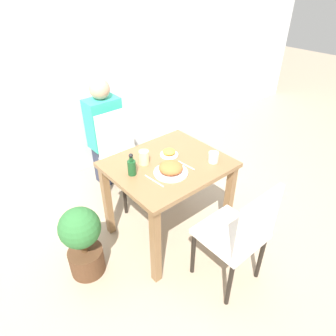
{
  "coord_description": "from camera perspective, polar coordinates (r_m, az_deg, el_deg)",
  "views": [
    {
      "loc": [
        -1.29,
        -1.53,
        2.04
      ],
      "look_at": [
        0.0,
        0.0,
        0.7
      ],
      "focal_mm": 32.0,
      "sensor_mm": 36.0,
      "label": 1
    }
  ],
  "objects": [
    {
      "name": "chair_near",
      "position": [
        2.17,
        13.58,
        -11.93
      ],
      "size": [
        0.42,
        0.42,
        0.91
      ],
      "rotation": [
        0.0,
        0.0,
        3.14
      ],
      "color": "silver",
      "rests_on": "ground_plane"
    },
    {
      "name": "dining_table",
      "position": [
        2.45,
        0.0,
        -1.48
      ],
      "size": [
        0.91,
        0.78,
        0.75
      ],
      "color": "olive",
      "rests_on": "ground_plane"
    },
    {
      "name": "side_plate",
      "position": [
        2.47,
        0.21,
        2.92
      ],
      "size": [
        0.15,
        0.15,
        0.06
      ],
      "color": "white",
      "rests_on": "dining_table"
    },
    {
      "name": "food_plate",
      "position": [
        2.24,
        0.54,
        -0.13
      ],
      "size": [
        0.26,
        0.26,
        0.09
      ],
      "color": "white",
      "rests_on": "dining_table"
    },
    {
      "name": "juice_glass",
      "position": [
        2.35,
        -4.61,
        2.03
      ],
      "size": [
        0.08,
        0.08,
        0.11
      ],
      "color": "beige",
      "rests_on": "dining_table"
    },
    {
      "name": "wall_back",
      "position": [
        3.36,
        -17.57,
        19.58
      ],
      "size": [
        8.0,
        0.05,
        2.6
      ],
      "color": "silver",
      "rests_on": "ground_plane"
    },
    {
      "name": "potted_plant_left",
      "position": [
        2.4,
        -16.0,
        -13.04
      ],
      "size": [
        0.31,
        0.31,
        0.62
      ],
      "color": "#51331E",
      "rests_on": "ground_plane"
    },
    {
      "name": "ground_plane",
      "position": [
        2.86,
        0.0,
        -11.79
      ],
      "size": [
        16.0,
        16.0,
        0.0
      ],
      "primitive_type": "plane",
      "color": "tan"
    },
    {
      "name": "drink_cup",
      "position": [
        2.4,
        8.64,
        2.03
      ],
      "size": [
        0.08,
        0.08,
        0.08
      ],
      "color": "silver",
      "rests_on": "dining_table"
    },
    {
      "name": "fork_utensil",
      "position": [
        2.18,
        -2.67,
        -2.47
      ],
      "size": [
        0.03,
        0.2,
        0.0
      ],
      "rotation": [
        0.0,
        0.0,
        1.65
      ],
      "color": "silver",
      "rests_on": "dining_table"
    },
    {
      "name": "person_figure",
      "position": [
        3.25,
        -11.84,
        6.3
      ],
      "size": [
        0.34,
        0.22,
        1.17
      ],
      "color": "#2D3347",
      "rests_on": "ground_plane"
    },
    {
      "name": "chair_far",
      "position": [
        3.02,
        -8.55,
        3.05
      ],
      "size": [
        0.42,
        0.42,
        0.91
      ],
      "color": "silver",
      "rests_on": "ground_plane"
    },
    {
      "name": "spoon_utensil",
      "position": [
        2.35,
        3.5,
        0.51
      ],
      "size": [
        0.02,
        0.17,
        0.0
      ],
      "rotation": [
        0.0,
        0.0,
        1.66
      ],
      "color": "silver",
      "rests_on": "dining_table"
    },
    {
      "name": "sauce_bottle",
      "position": [
        2.23,
        -6.93,
        0.26
      ],
      "size": [
        0.06,
        0.06,
        0.18
      ],
      "color": "#194C23",
      "rests_on": "dining_table"
    }
  ]
}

